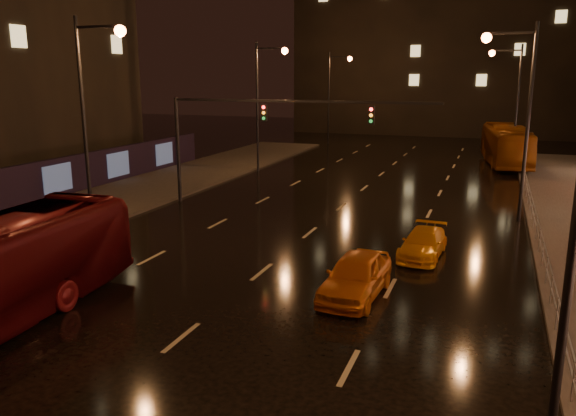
{
  "coord_description": "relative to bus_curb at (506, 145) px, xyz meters",
  "views": [
    {
      "loc": [
        8.11,
        -9.0,
        7.38
      ],
      "look_at": [
        0.89,
        10.55,
        2.5
      ],
      "focal_mm": 35.0,
      "sensor_mm": 36.0,
      "label": 1
    }
  ],
  "objects": [
    {
      "name": "bus_curb",
      "position": [
        0.0,
        0.0,
        0.0
      ],
      "size": [
        4.31,
        12.35,
        3.37
      ],
      "primitive_type": "imported",
      "rotation": [
        0.0,
        0.0,
        0.12
      ],
      "color": "#84410D",
      "rests_on": "ground"
    },
    {
      "name": "taxi_far",
      "position": [
        -3.39,
        -28.51,
        -1.11
      ],
      "size": [
        1.83,
        4.02,
        1.14
      ],
      "primitive_type": "imported",
      "rotation": [
        0.0,
        0.0,
        -0.06
      ],
      "color": "orange",
      "rests_on": "ground"
    },
    {
      "name": "railing_right",
      "position": [
        1.2,
        -24.64,
        -0.79
      ],
      "size": [
        0.05,
        56.0,
        1.0
      ],
      "color": "#99999E",
      "rests_on": "sidewalk_right"
    },
    {
      "name": "ground",
      "position": [
        -9.0,
        -22.64,
        -1.68
      ],
      "size": [
        140.0,
        140.0,
        0.0
      ],
      "primitive_type": "plane",
      "color": "black",
      "rests_on": "ground"
    },
    {
      "name": "taxi_near",
      "position": [
        -5.0,
        -33.82,
        -0.94
      ],
      "size": [
        2.0,
        4.48,
        1.5
      ],
      "primitive_type": "imported",
      "rotation": [
        0.0,
        0.0,
        -0.05
      ],
      "color": "orange",
      "rests_on": "ground"
    },
    {
      "name": "streetlight_right",
      "position": [
        -0.08,
        -40.64,
        4.75
      ],
      "size": [
        2.64,
        0.5,
        10.0
      ],
      "color": "black",
      "rests_on": "ground"
    },
    {
      "name": "sidewalk_left",
      "position": [
        -22.5,
        -27.64,
        -1.61
      ],
      "size": [
        7.0,
        70.0,
        0.15
      ],
      "primitive_type": "cube",
      "color": "#38332D",
      "rests_on": "ground"
    },
    {
      "name": "traffic_signal",
      "position": [
        -14.06,
        -22.64,
        3.05
      ],
      "size": [
        15.31,
        0.32,
        6.2
      ],
      "color": "black",
      "rests_on": "ground"
    }
  ]
}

